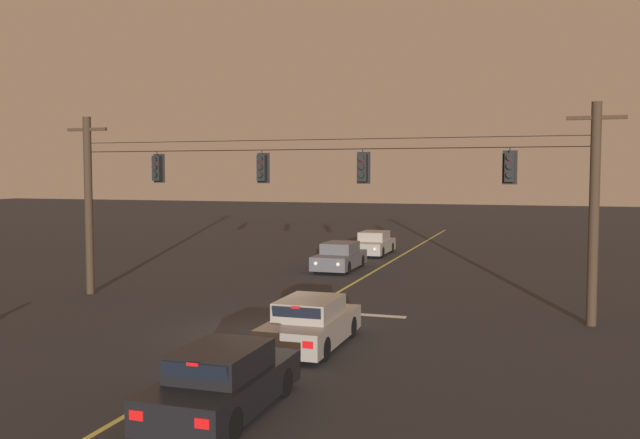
{
  "coord_description": "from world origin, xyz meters",
  "views": [
    {
      "loc": [
        7.91,
        -19.29,
        4.88
      ],
      "look_at": [
        0.0,
        5.1,
        3.16
      ],
      "focal_mm": 38.53,
      "sensor_mm": 36.0,
      "label": 1
    }
  ],
  "objects": [
    {
      "name": "lane_centre_stripe",
      "position": [
        0.0,
        10.1,
        0.0
      ],
      "size": [
        0.14,
        60.0,
        0.01
      ],
      "primitive_type": "cube",
      "color": "#D1C64C",
      "rests_on": "ground"
    },
    {
      "name": "car_oncoming_lead",
      "position": [
        -1.81,
        13.89,
        0.65
      ],
      "size": [
        1.8,
        4.42,
        1.39
      ],
      "color": "#4C4C51",
      "rests_on": "ground"
    },
    {
      "name": "car_oncoming_trailing",
      "position": [
        -1.68,
        20.78,
        0.65
      ],
      "size": [
        1.8,
        4.42,
        1.39
      ],
      "color": "gray",
      "rests_on": "ground"
    },
    {
      "name": "signal_span_assembly",
      "position": [
        -0.0,
        4.1,
        3.72
      ],
      "size": [
        20.78,
        0.32,
        7.14
      ],
      "color": "#38281C",
      "rests_on": "ground"
    },
    {
      "name": "car_waiting_second_near",
      "position": [
        1.8,
        -6.87,
        0.65
      ],
      "size": [
        1.8,
        4.33,
        1.39
      ],
      "color": "black",
      "rests_on": "ground"
    },
    {
      "name": "traffic_light_centre",
      "position": [
        1.9,
        4.08,
        5.08
      ],
      "size": [
        0.48,
        0.41,
        1.22
      ],
      "color": "black"
    },
    {
      "name": "traffic_light_right_inner",
      "position": [
        6.87,
        4.08,
        5.08
      ],
      "size": [
        0.48,
        0.41,
        1.22
      ],
      "color": "black"
    },
    {
      "name": "traffic_light_leftmost",
      "position": [
        -6.31,
        4.08,
        5.08
      ],
      "size": [
        0.48,
        0.41,
        1.22
      ],
      "color": "black"
    },
    {
      "name": "traffic_light_left_inner",
      "position": [
        -1.92,
        4.08,
        5.08
      ],
      "size": [
        0.48,
        0.41,
        1.22
      ],
      "color": "black"
    },
    {
      "name": "stop_bar_paint",
      "position": [
        1.9,
        3.5,
        0.0
      ],
      "size": [
        3.4,
        0.36,
        0.01
      ],
      "primitive_type": "cube",
      "color": "silver",
      "rests_on": "ground"
    },
    {
      "name": "car_waiting_near_lane",
      "position": [
        1.77,
        -1.21,
        0.65
      ],
      "size": [
        1.8,
        4.33,
        1.39
      ],
      "color": "gray",
      "rests_on": "ground"
    },
    {
      "name": "ground_plane",
      "position": [
        0.0,
        0.0,
        0.0
      ],
      "size": [
        180.0,
        180.0,
        0.0
      ],
      "primitive_type": "plane",
      "color": "#28282B"
    }
  ]
}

